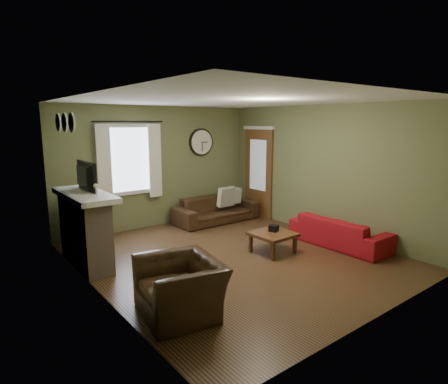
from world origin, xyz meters
TOP-DOWN VIEW (x-y plane):
  - floor at (0.00, 0.00)m, footprint 4.60×5.20m
  - ceiling at (0.00, 0.00)m, footprint 4.60×5.20m
  - wall_left at (-2.30, 0.00)m, footprint 0.00×5.20m
  - wall_right at (2.30, 0.00)m, footprint 0.00×5.20m
  - wall_back at (0.00, 2.60)m, footprint 4.60×0.00m
  - wall_front at (0.00, -2.60)m, footprint 4.60×0.00m
  - fireplace at (-2.10, 1.15)m, footprint 0.40×1.40m
  - firebox at (-1.91, 1.15)m, footprint 0.04×0.60m
  - mantel at (-2.07, 1.15)m, footprint 0.58×1.60m
  - tv at (-2.05, 1.30)m, footprint 0.08×0.60m
  - tv_screen at (-1.97, 1.30)m, footprint 0.02×0.62m
  - medallion_left at (-2.28, 0.80)m, footprint 0.28×0.28m
  - medallion_mid at (-2.28, 1.15)m, footprint 0.28×0.28m
  - medallion_right at (-2.28, 1.50)m, footprint 0.28×0.28m
  - window_pane at (-0.70, 2.58)m, footprint 1.00×0.02m
  - curtain_rod at (-0.70, 2.48)m, footprint 0.03×0.03m
  - curtain_left at (-1.25, 2.48)m, footprint 0.28×0.04m
  - curtain_right at (-0.15, 2.48)m, footprint 0.28×0.04m
  - wall_clock at (1.10, 2.55)m, footprint 0.64×0.06m
  - door at (2.27, 1.85)m, footprint 0.05×0.90m
  - bookshelf at (-1.74, 2.16)m, footprint 0.72×0.31m
  - book at (-1.64, 2.08)m, footprint 0.18×0.24m
  - sofa_brown at (1.14, 2.03)m, footprint 1.98×0.77m
  - pillow_left at (1.42, 2.02)m, footprint 0.45×0.15m
  - pillow_right at (1.62, 2.00)m, footprint 0.37×0.21m
  - sofa_red at (1.92, -0.73)m, footprint 0.72×1.84m
  - armchair at (-1.72, -1.11)m, footprint 1.05×1.15m
  - coffee_table at (0.67, -0.26)m, footprint 0.69×0.69m
  - tissue_box at (0.74, -0.21)m, footprint 0.19×0.19m
  - wine_glass_a at (-2.05, 0.61)m, footprint 0.07×0.07m
  - wine_glass_b at (-2.05, 0.66)m, footprint 0.07×0.07m

SIDE VIEW (x-z plane):
  - floor at x=0.00m, z-range 0.00..0.00m
  - coffee_table at x=0.67m, z-range 0.00..0.36m
  - sofa_red at x=1.92m, z-range 0.00..0.54m
  - sofa_brown at x=1.14m, z-range 0.00..0.58m
  - firebox at x=-1.91m, z-range 0.02..0.57m
  - armchair at x=-1.72m, z-range 0.00..0.66m
  - tissue_box at x=0.74m, z-range 0.34..0.46m
  - bookshelf at x=-1.74m, z-range 0.00..0.86m
  - fireplace at x=-2.10m, z-range 0.00..1.10m
  - pillow_left at x=1.42m, z-range 0.33..0.77m
  - pillow_right at x=1.62m, z-range 0.37..0.73m
  - book at x=-1.64m, z-range 0.95..0.97m
  - door at x=2.27m, z-range 0.00..2.10m
  - mantel at x=-2.07m, z-range 1.10..1.18m
  - wine_glass_b at x=-2.05m, z-range 1.18..1.38m
  - wine_glass_a at x=-2.05m, z-range 1.18..1.38m
  - wall_left at x=-2.30m, z-range 0.00..2.60m
  - wall_right at x=2.30m, z-range 0.00..2.60m
  - wall_back at x=0.00m, z-range 0.00..2.60m
  - wall_front at x=0.00m, z-range 0.00..2.60m
  - tv at x=-2.05m, z-range 1.18..1.53m
  - tv_screen at x=-1.97m, z-range 1.23..1.59m
  - curtain_left at x=-1.25m, z-range 0.67..2.23m
  - curtain_right at x=-0.15m, z-range 0.67..2.23m
  - window_pane at x=-0.70m, z-range 0.85..2.15m
  - wall_clock at x=1.10m, z-range 1.48..2.12m
  - medallion_left at x=-2.28m, z-range 2.24..2.26m
  - medallion_mid at x=-2.28m, z-range 2.24..2.26m
  - medallion_right at x=-2.28m, z-range 2.24..2.26m
  - curtain_rod at x=-0.70m, z-range 1.52..3.02m
  - ceiling at x=0.00m, z-range 2.60..2.60m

